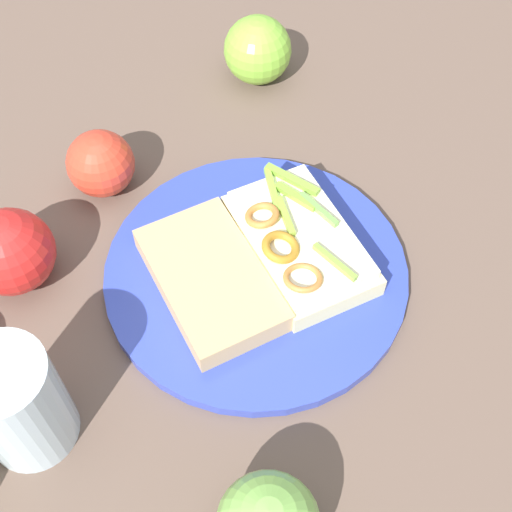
{
  "coord_description": "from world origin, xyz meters",
  "views": [
    {
      "loc": [
        -0.15,
        0.33,
        0.54
      ],
      "look_at": [
        0.0,
        0.0,
        0.03
      ],
      "focal_mm": 47.39,
      "sensor_mm": 36.0,
      "label": 1
    }
  ],
  "objects_px": {
    "apple_1": "(101,164)",
    "apple_5": "(258,50)",
    "sandwich": "(299,240)",
    "bread_slice_side": "(211,279)",
    "drinking_glass": "(17,404)",
    "plate": "(256,272)",
    "apple_2": "(10,252)"
  },
  "relations": [
    {
      "from": "apple_1",
      "to": "apple_5",
      "type": "distance_m",
      "value": 0.24
    },
    {
      "from": "sandwich",
      "to": "bread_slice_side",
      "type": "height_order",
      "value": "sandwich"
    },
    {
      "from": "apple_5",
      "to": "sandwich",
      "type": "bearing_deg",
      "value": 121.85
    },
    {
      "from": "drinking_glass",
      "to": "sandwich",
      "type": "bearing_deg",
      "value": -118.37
    },
    {
      "from": "plate",
      "to": "bread_slice_side",
      "type": "bearing_deg",
      "value": 49.65
    },
    {
      "from": "plate",
      "to": "apple_1",
      "type": "bearing_deg",
      "value": -12.04
    },
    {
      "from": "apple_2",
      "to": "apple_5",
      "type": "distance_m",
      "value": 0.37
    },
    {
      "from": "plate",
      "to": "apple_5",
      "type": "xyz_separation_m",
      "value": [
        0.11,
        -0.27,
        0.03
      ]
    },
    {
      "from": "bread_slice_side",
      "to": "apple_5",
      "type": "bearing_deg",
      "value": 144.4
    },
    {
      "from": "apple_5",
      "to": "drinking_glass",
      "type": "xyz_separation_m",
      "value": [
        -0.01,
        0.48,
        0.01
      ]
    },
    {
      "from": "apple_1",
      "to": "apple_5",
      "type": "bearing_deg",
      "value": -108.69
    },
    {
      "from": "drinking_glass",
      "to": "plate",
      "type": "bearing_deg",
      "value": -116.16
    },
    {
      "from": "sandwich",
      "to": "apple_5",
      "type": "height_order",
      "value": "apple_5"
    },
    {
      "from": "sandwich",
      "to": "bread_slice_side",
      "type": "relative_size",
      "value": 1.18
    },
    {
      "from": "apple_2",
      "to": "plate",
      "type": "bearing_deg",
      "value": -156.04
    },
    {
      "from": "plate",
      "to": "drinking_glass",
      "type": "relative_size",
      "value": 2.67
    },
    {
      "from": "sandwich",
      "to": "plate",
      "type": "bearing_deg",
      "value": -89.84
    },
    {
      "from": "sandwich",
      "to": "drinking_glass",
      "type": "relative_size",
      "value": 1.66
    },
    {
      "from": "drinking_glass",
      "to": "bread_slice_side",
      "type": "bearing_deg",
      "value": -112.84
    },
    {
      "from": "apple_1",
      "to": "apple_2",
      "type": "relative_size",
      "value": 0.86
    },
    {
      "from": "apple_2",
      "to": "drinking_glass",
      "type": "relative_size",
      "value": 0.75
    },
    {
      "from": "apple_1",
      "to": "plate",
      "type": "bearing_deg",
      "value": 167.96
    },
    {
      "from": "bread_slice_side",
      "to": "apple_5",
      "type": "distance_m",
      "value": 0.31
    },
    {
      "from": "plate",
      "to": "apple_1",
      "type": "height_order",
      "value": "apple_1"
    },
    {
      "from": "bread_slice_side",
      "to": "plate",
      "type": "bearing_deg",
      "value": 88.3
    },
    {
      "from": "drinking_glass",
      "to": "apple_5",
      "type": "bearing_deg",
      "value": -88.89
    },
    {
      "from": "bread_slice_side",
      "to": "apple_2",
      "type": "xyz_separation_m",
      "value": [
        0.18,
        0.06,
        0.02
      ]
    },
    {
      "from": "apple_1",
      "to": "apple_5",
      "type": "height_order",
      "value": "apple_5"
    },
    {
      "from": "sandwich",
      "to": "apple_1",
      "type": "xyz_separation_m",
      "value": [
        0.22,
        -0.01,
        0.0
      ]
    },
    {
      "from": "plate",
      "to": "apple_1",
      "type": "relative_size",
      "value": 4.14
    },
    {
      "from": "sandwich",
      "to": "apple_2",
      "type": "relative_size",
      "value": 2.21
    },
    {
      "from": "plate",
      "to": "bread_slice_side",
      "type": "distance_m",
      "value": 0.05
    }
  ]
}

